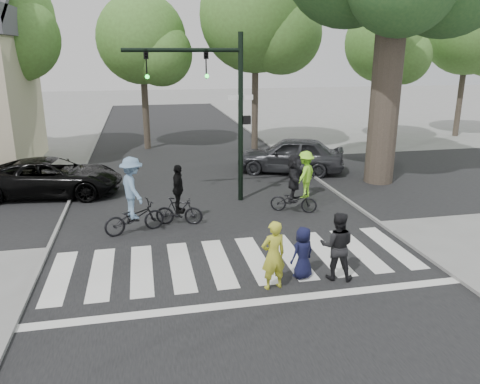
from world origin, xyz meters
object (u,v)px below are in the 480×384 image
at_px(pedestrian_woman, 273,255).
at_px(pedestrian_child, 303,253).
at_px(traffic_signal, 217,95).
at_px(car_suv, 52,177).
at_px(cyclist_mid, 179,200).
at_px(car_grey, 290,155).
at_px(pedestrian_adult, 337,246).
at_px(cyclist_left, 133,201).
at_px(cyclist_right, 294,187).

bearing_deg(pedestrian_woman, pedestrian_child, -167.20).
height_order(traffic_signal, car_suv, traffic_signal).
relative_size(cyclist_mid, car_suv, 0.38).
relative_size(traffic_signal, pedestrian_child, 4.56).
relative_size(traffic_signal, cyclist_mid, 3.04).
distance_m(traffic_signal, car_suv, 7.21).
xyz_separation_m(pedestrian_child, car_grey, (2.92, 10.10, 0.16)).
bearing_deg(pedestrian_adult, cyclist_mid, -31.69).
xyz_separation_m(pedestrian_adult, cyclist_left, (-4.83, 4.11, 0.17)).
xyz_separation_m(pedestrian_woman, cyclist_left, (-3.18, 4.28, 0.19)).
distance_m(cyclist_left, car_grey, 9.32).
distance_m(pedestrian_woman, pedestrian_child, 0.95).
distance_m(pedestrian_woman, car_grey, 11.14).
bearing_deg(cyclist_left, pedestrian_adult, -40.43).
bearing_deg(car_grey, pedestrian_child, 5.70).
bearing_deg(cyclist_left, cyclist_right, 9.05).
height_order(cyclist_mid, cyclist_right, cyclist_right).
height_order(pedestrian_adult, car_grey, pedestrian_adult).
bearing_deg(pedestrian_woman, cyclist_right, -124.14).
bearing_deg(cyclist_mid, pedestrian_woman, -69.24).
height_order(traffic_signal, car_grey, traffic_signal).
bearing_deg(pedestrian_adult, pedestrian_woman, 27.16).
relative_size(pedestrian_woman, car_suv, 0.32).
height_order(traffic_signal, cyclist_right, traffic_signal).
bearing_deg(car_suv, pedestrian_adult, -130.98).
xyz_separation_m(pedestrian_child, cyclist_left, (-4.04, 3.90, 0.37)).
bearing_deg(pedestrian_child, pedestrian_woman, 0.21).
relative_size(pedestrian_child, cyclist_left, 0.55).
relative_size(cyclist_left, cyclist_mid, 1.20).
xyz_separation_m(traffic_signal, car_suv, (-6.12, 2.10, -3.18)).
bearing_deg(pedestrian_woman, cyclist_mid, -80.23).
relative_size(pedestrian_child, cyclist_mid, 0.67).
height_order(cyclist_left, cyclist_right, cyclist_left).
relative_size(cyclist_left, car_grey, 0.49).
bearing_deg(traffic_signal, cyclist_right, -35.66).
bearing_deg(traffic_signal, car_suv, 161.03).
bearing_deg(car_suv, pedestrian_woman, -137.99).
height_order(cyclist_right, car_suv, cyclist_right).
bearing_deg(car_suv, pedestrian_child, -133.26).
relative_size(pedestrian_child, pedestrian_adult, 0.77).
bearing_deg(cyclist_left, cyclist_mid, 17.40).
bearing_deg(traffic_signal, cyclist_mid, -127.50).
bearing_deg(pedestrian_woman, car_suv, -65.87).
height_order(pedestrian_woman, car_grey, pedestrian_woman).
relative_size(cyclist_left, car_suv, 0.46).
relative_size(traffic_signal, cyclist_left, 2.52).
xyz_separation_m(pedestrian_woman, cyclist_mid, (-1.79, 4.72, -0.03)).
relative_size(car_suv, car_grey, 1.08).
xyz_separation_m(cyclist_right, car_suv, (-8.48, 3.80, -0.19)).
bearing_deg(pedestrian_adult, cyclist_left, -19.15).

